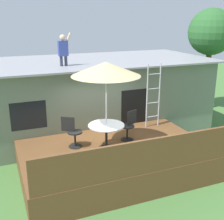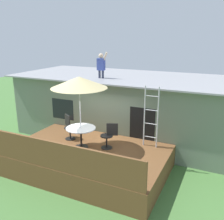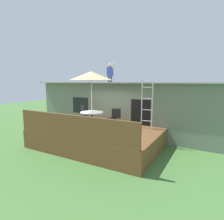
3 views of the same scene
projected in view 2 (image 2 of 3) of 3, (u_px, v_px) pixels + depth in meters
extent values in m
plane|color=#477538|center=(89.00, 168.00, 9.21)|extent=(40.00, 40.00, 0.00)
cube|color=slate|center=(127.00, 107.00, 11.94)|extent=(10.00, 4.00, 2.81)
cube|color=#99999E|center=(128.00, 77.00, 11.54)|extent=(10.50, 4.50, 0.06)
cube|color=black|center=(63.00, 109.00, 11.09)|extent=(1.10, 0.03, 0.90)
cube|color=black|center=(142.00, 133.00, 9.73)|extent=(1.00, 0.03, 2.00)
cube|color=brown|center=(89.00, 158.00, 9.10)|extent=(5.47, 3.56, 0.80)
cube|color=brown|center=(58.00, 157.00, 7.36)|extent=(5.37, 0.08, 0.90)
cylinder|color=black|center=(81.00, 147.00, 9.06)|extent=(0.48, 0.48, 0.03)
cylinder|color=black|center=(81.00, 138.00, 8.96)|extent=(0.07, 0.07, 0.71)
cylinder|color=silver|center=(81.00, 128.00, 8.86)|extent=(1.04, 1.04, 0.03)
cylinder|color=silver|center=(80.00, 115.00, 8.72)|extent=(0.04, 0.04, 2.40)
cone|color=beige|center=(79.00, 82.00, 8.40)|extent=(1.90, 1.90, 0.38)
cylinder|color=silver|center=(144.00, 116.00, 8.96)|extent=(0.04, 0.04, 2.20)
cylinder|color=silver|center=(158.00, 118.00, 8.77)|extent=(0.04, 0.04, 2.20)
cylinder|color=silver|center=(150.00, 137.00, 9.08)|extent=(0.48, 0.03, 0.03)
cylinder|color=silver|center=(151.00, 124.00, 8.93)|extent=(0.48, 0.03, 0.03)
cylinder|color=silver|center=(151.00, 110.00, 8.79)|extent=(0.48, 0.03, 0.03)
cylinder|color=silver|center=(152.00, 96.00, 8.65)|extent=(0.48, 0.03, 0.03)
cylinder|color=#33384C|center=(100.00, 74.00, 10.96)|extent=(0.10, 0.10, 0.34)
cylinder|color=#33384C|center=(103.00, 74.00, 10.89)|extent=(0.10, 0.10, 0.34)
cube|color=#384799|center=(101.00, 64.00, 10.81)|extent=(0.32, 0.20, 0.50)
sphere|color=beige|center=(101.00, 56.00, 10.71)|extent=(0.20, 0.20, 0.20)
cylinder|color=beige|center=(105.00, 57.00, 10.65)|extent=(0.26, 0.08, 0.44)
cylinder|color=black|center=(70.00, 139.00, 9.81)|extent=(0.40, 0.40, 0.02)
cylinder|color=black|center=(70.00, 133.00, 9.75)|extent=(0.06, 0.06, 0.44)
cylinder|color=black|center=(70.00, 128.00, 9.68)|extent=(0.44, 0.44, 0.04)
cube|color=black|center=(67.00, 120.00, 9.77)|extent=(0.36, 0.24, 0.44)
cylinder|color=black|center=(107.00, 148.00, 9.02)|extent=(0.40, 0.40, 0.02)
cylinder|color=black|center=(107.00, 142.00, 8.96)|extent=(0.06, 0.06, 0.44)
cylinder|color=black|center=(107.00, 136.00, 8.90)|extent=(0.44, 0.44, 0.04)
cube|color=black|center=(112.00, 129.00, 8.82)|extent=(0.38, 0.19, 0.44)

